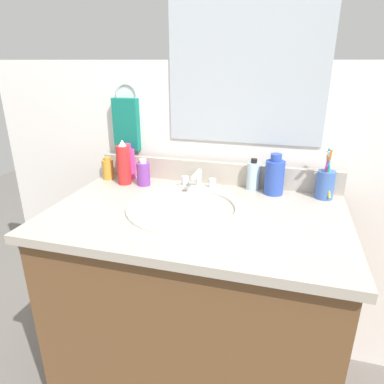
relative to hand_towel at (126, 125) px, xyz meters
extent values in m
cube|color=brown|center=(0.40, -0.32, -0.65)|extent=(0.96, 0.58, 0.79)
cube|color=#B2A899|center=(0.40, -0.32, -0.23)|extent=(1.00, 0.63, 0.03)
cube|color=#B2A899|center=(0.40, -0.02, -0.17)|extent=(1.00, 0.02, 0.09)
cube|color=white|center=(0.40, 0.04, -0.39)|extent=(2.10, 0.04, 1.30)
cube|color=#B2BCC6|center=(0.50, 0.02, 0.23)|extent=(0.60, 0.01, 0.56)
torus|color=silver|center=(0.00, 0.02, 0.12)|extent=(0.10, 0.01, 0.10)
cube|color=#147260|center=(0.00, 0.00, 0.00)|extent=(0.11, 0.04, 0.22)
torus|color=white|center=(0.35, -0.31, -0.22)|extent=(0.40, 0.40, 0.02)
ellipsoid|color=white|center=(0.35, -0.31, -0.26)|extent=(0.34, 0.34, 0.11)
cylinder|color=#B2B5BA|center=(0.35, -0.31, -0.29)|extent=(0.04, 0.04, 0.01)
cube|color=silver|center=(0.35, -0.11, -0.21)|extent=(0.16, 0.05, 0.01)
cylinder|color=silver|center=(0.35, -0.11, -0.18)|extent=(0.02, 0.02, 0.06)
cylinder|color=silver|center=(0.35, -0.14, -0.15)|extent=(0.02, 0.09, 0.02)
cylinder|color=silver|center=(0.30, -0.11, -0.19)|extent=(0.03, 0.03, 0.04)
cylinder|color=silver|center=(0.41, -0.11, -0.19)|extent=(0.03, 0.03, 0.04)
cylinder|color=#D8338C|center=(0.02, -0.06, -0.16)|extent=(0.06, 0.06, 0.13)
cylinder|color=#D8338C|center=(0.02, -0.06, -0.08)|extent=(0.03, 0.03, 0.02)
cylinder|color=silver|center=(0.56, -0.05, -0.17)|extent=(0.05, 0.05, 0.11)
cylinder|color=black|center=(0.56, -0.05, -0.10)|extent=(0.02, 0.02, 0.02)
cylinder|color=#2D4CB2|center=(0.64, -0.08, -0.16)|extent=(0.07, 0.07, 0.13)
cylinder|color=#2D4CB2|center=(0.64, -0.08, -0.08)|extent=(0.04, 0.04, 0.03)
cylinder|color=gold|center=(-0.05, -0.09, -0.18)|extent=(0.05, 0.05, 0.08)
cylinder|color=gold|center=(-0.05, -0.09, -0.13)|extent=(0.03, 0.03, 0.01)
cylinder|color=#7A3899|center=(0.12, -0.12, -0.17)|extent=(0.05, 0.05, 0.09)
cylinder|color=white|center=(0.12, -0.12, -0.12)|extent=(0.03, 0.03, 0.02)
cylinder|color=red|center=(0.04, -0.13, -0.14)|extent=(0.06, 0.06, 0.16)
cone|color=white|center=(0.04, -0.13, -0.05)|extent=(0.03, 0.03, 0.03)
cylinder|color=#3F66B7|center=(0.82, -0.07, -0.17)|extent=(0.06, 0.06, 0.10)
cylinder|color=white|center=(0.83, -0.06, -0.13)|extent=(0.02, 0.04, 0.17)
cube|color=white|center=(0.83, -0.05, -0.05)|extent=(0.01, 0.02, 0.01)
cylinder|color=#26B2B2|center=(0.83, -0.08, -0.12)|extent=(0.03, 0.04, 0.18)
cube|color=white|center=(0.84, -0.10, -0.05)|extent=(0.01, 0.02, 0.01)
cylinder|color=yellow|center=(0.83, -0.08, -0.13)|extent=(0.03, 0.05, 0.15)
cube|color=white|center=(0.84, -0.11, -0.07)|extent=(0.01, 0.02, 0.02)
cylinder|color=#B23FBF|center=(0.81, -0.08, -0.12)|extent=(0.03, 0.03, 0.17)
cube|color=white|center=(0.80, -0.09, -0.05)|extent=(0.01, 0.02, 0.01)
cylinder|color=orange|center=(0.82, -0.06, -0.12)|extent=(0.02, 0.06, 0.17)
cube|color=white|center=(0.81, -0.04, -0.05)|extent=(0.01, 0.02, 0.01)
camera|label=1|loc=(0.67, -1.34, 0.26)|focal=32.13mm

